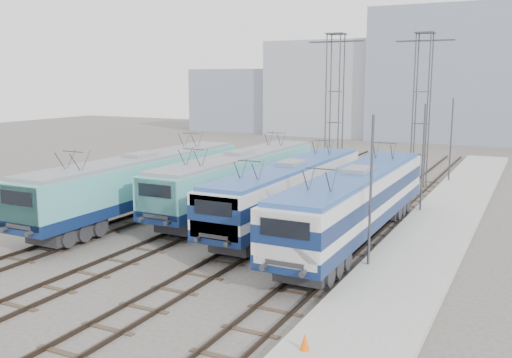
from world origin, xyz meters
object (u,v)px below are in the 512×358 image
object	(u,v)px
catenary_tower_east	(422,103)
catenary_tower_west	(335,102)
locomotive_center_left	(238,177)
safety_cone	(305,342)
mast_front	(371,194)
locomotive_center_right	(290,188)
locomotive_far_left	(139,181)
mast_rear	(451,141)
locomotive_far_right	(356,199)
mast_mid	(423,160)

from	to	relation	value
catenary_tower_east	catenary_tower_west	bearing A→B (deg)	-162.90
locomotive_center_left	safety_cone	size ratio (longest dim) A/B	33.80
mast_front	locomotive_center_right	bearing A→B (deg)	137.66
catenary_tower_west	mast_front	xyz separation A→B (m)	(8.60, -20.00, -3.14)
locomotive_center_right	catenary_tower_west	distance (m)	15.04
locomotive_center_left	locomotive_far_left	bearing A→B (deg)	-135.32
catenary_tower_east	mast_rear	bearing A→B (deg)	43.60
locomotive_far_left	locomotive_center_left	distance (m)	6.33
locomotive_far_left	locomotive_center_right	xyz separation A→B (m)	(9.00, 2.47, -0.07)
locomotive_far_left	locomotive_far_right	xyz separation A→B (m)	(13.50, 0.64, 0.04)
locomotive_center_left	mast_rear	size ratio (longest dim) A/B	2.60
mast_mid	safety_cone	bearing A→B (deg)	-88.58
mast_rear	safety_cone	distance (m)	33.06
locomotive_far_right	catenary_tower_west	world-z (taller)	catenary_tower_west
locomotive_center_right	catenary_tower_west	bearing A→B (deg)	99.00
locomotive_center_left	catenary_tower_east	xyz separation A→B (m)	(8.75, 14.23, 4.38)
locomotive_far_left	locomotive_center_left	size ratio (longest dim) A/B	1.03
catenary_tower_west	safety_cone	distance (m)	30.93
locomotive_center_left	mast_front	world-z (taller)	mast_front
catenary_tower_west	mast_mid	distance (m)	12.16
mast_rear	locomotive_far_right	bearing A→B (deg)	-95.27
locomotive_center_left	catenary_tower_west	xyz separation A→B (m)	(2.25, 12.23, 4.38)
catenary_tower_west	mast_mid	world-z (taller)	catenary_tower_west
locomotive_center_left	mast_mid	bearing A→B (deg)	21.29
catenary_tower_west	catenary_tower_east	distance (m)	6.80
locomotive_center_right	mast_rear	xyz separation A→B (m)	(6.35, 18.21, 1.24)
locomotive_far_right	mast_mid	xyz separation A→B (m)	(1.85, 8.04, 1.14)
catenary_tower_east	safety_cone	size ratio (longest dim) A/B	22.29
locomotive_center_left	locomotive_center_right	bearing A→B (deg)	-23.79
catenary_tower_west	locomotive_center_left	bearing A→B (deg)	-100.43
locomotive_center_right	mast_mid	xyz separation A→B (m)	(6.35, 6.21, 1.24)
locomotive_far_right	mast_mid	world-z (taller)	mast_mid
locomotive_center_right	catenary_tower_east	size ratio (longest dim) A/B	1.47
locomotive_center_left	mast_mid	size ratio (longest dim) A/B	2.60
locomotive_far_left	mast_rear	distance (m)	25.78
locomotive_far_left	mast_front	distance (m)	15.75
catenary_tower_west	catenary_tower_east	world-z (taller)	same
mast_front	locomotive_far_right	bearing A→B (deg)	115.05
mast_front	locomotive_far_left	bearing A→B (deg)	167.79
mast_mid	safety_cone	xyz separation A→B (m)	(0.52, -20.93, -2.93)
catenary_tower_west	mast_front	world-z (taller)	catenary_tower_west
mast_rear	locomotive_center_left	bearing A→B (deg)	-123.76
mast_rear	catenary_tower_east	bearing A→B (deg)	-136.40
mast_mid	safety_cone	distance (m)	21.14
locomotive_center_right	mast_rear	bearing A→B (deg)	70.78
locomotive_far_left	locomotive_center_left	world-z (taller)	locomotive_far_left
locomotive_far_right	catenary_tower_east	bearing A→B (deg)	90.79
catenary_tower_west	mast_mid	xyz separation A→B (m)	(8.60, -8.00, -3.14)
locomotive_far_left	safety_cone	world-z (taller)	locomotive_far_left
locomotive_center_right	catenary_tower_east	bearing A→B (deg)	75.31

